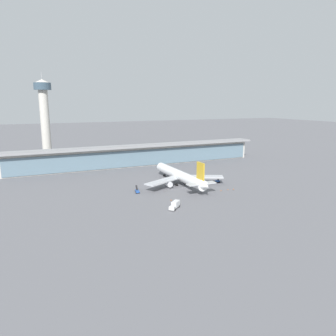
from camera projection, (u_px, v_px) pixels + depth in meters
name	position (u px, v px, depth m)	size (l,w,h in m)	color
ground_plane	(183.00, 188.00, 167.55)	(1200.00, 1200.00, 0.00)	slate
airliner_on_stand	(180.00, 176.00, 173.97)	(46.85, 60.73, 16.22)	white
service_truck_near_nose_blue	(137.00, 191.00, 159.73)	(2.81, 6.94, 2.70)	#234C9E
service_truck_under_wing_white	(175.00, 205.00, 135.26)	(6.95, 6.61, 3.10)	silver
service_truck_mid_apron_blue	(217.00, 181.00, 179.46)	(3.33, 3.00, 2.05)	#234C9E
terminal_building	(139.00, 155.00, 226.03)	(183.60, 12.80, 15.20)	beige
control_tower	(45.00, 115.00, 229.63)	(12.00, 12.00, 65.76)	beige
safety_cone_alpha	(228.00, 189.00, 164.39)	(0.62, 0.62, 0.70)	orange
safety_cone_bravo	(234.00, 189.00, 164.64)	(0.62, 0.62, 0.70)	orange
safety_cone_charlie	(221.00, 190.00, 162.42)	(0.62, 0.62, 0.70)	orange
safety_cone_delta	(171.00, 200.00, 146.62)	(0.62, 0.62, 0.70)	orange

